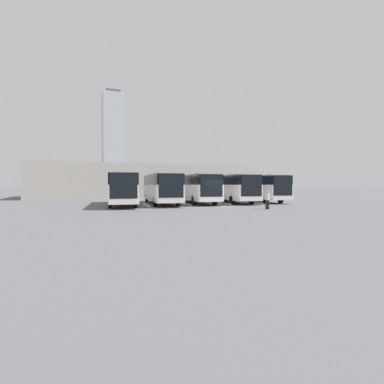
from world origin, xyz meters
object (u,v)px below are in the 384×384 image
at_px(bus_1, 229,187).
at_px(bus_2, 195,187).
at_px(bus_4, 122,188).
at_px(bus_3, 161,187).
at_px(pedestrian, 267,199).
at_px(bus_0, 257,187).

height_order(bus_1, bus_2, same).
distance_m(bus_2, bus_4, 8.51).
distance_m(bus_1, bus_3, 8.46).
xyz_separation_m(bus_2, pedestrian, (-2.27, 10.62, -0.94)).
relative_size(bus_0, bus_1, 1.00).
xyz_separation_m(bus_4, pedestrian, (-10.73, 9.76, -0.94)).
xyz_separation_m(bus_3, bus_4, (4.23, 0.34, 0.00)).
relative_size(bus_2, bus_4, 1.00).
xyz_separation_m(bus_1, bus_2, (4.23, -0.42, 0.00)).
height_order(bus_0, bus_3, same).
relative_size(bus_1, pedestrian, 7.68).
height_order(bus_2, pedestrian, bus_2).
bearing_deg(pedestrian, bus_4, 135.85).
bearing_deg(bus_2, bus_0, -172.24).
distance_m(bus_1, bus_2, 4.25).
relative_size(bus_3, pedestrian, 7.68).
height_order(bus_0, bus_1, same).
bearing_deg(pedestrian, bus_0, 57.92).
relative_size(bus_2, pedestrian, 7.68).
relative_size(bus_0, bus_3, 1.00).
relative_size(bus_1, bus_4, 1.00).
height_order(bus_0, bus_2, same).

